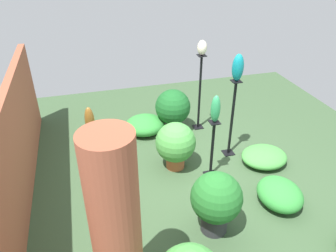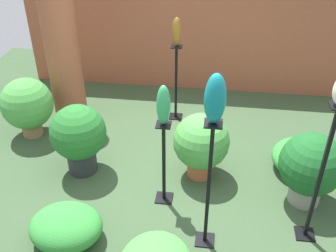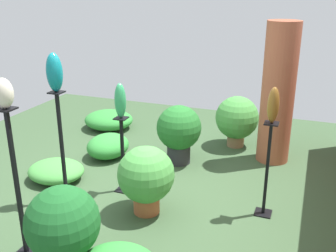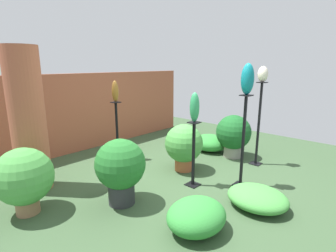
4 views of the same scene
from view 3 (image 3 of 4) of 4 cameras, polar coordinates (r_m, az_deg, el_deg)
ground_plane at (r=5.37m, az=-3.53°, el=-9.79°), size 8.00×8.00×0.00m
brick_pillar at (r=6.21m, az=15.65°, el=4.50°), size 0.50×0.50×2.17m
pedestal_ivory at (r=4.19m, az=-20.98°, el=-8.74°), size 0.20×0.20×1.59m
pedestal_bronze at (r=4.82m, az=14.14°, el=-6.75°), size 0.20×0.20×1.18m
pedestal_teal at (r=5.08m, az=-15.07°, el=-3.77°), size 0.20×0.20×1.46m
pedestal_jade at (r=5.28m, az=-6.57°, el=-4.66°), size 0.20×0.20×1.05m
art_vase_ivory at (r=3.85m, az=-22.78°, el=4.41°), size 0.17×0.18×0.28m
art_vase_bronze at (r=4.52m, az=15.03°, el=2.94°), size 0.13×0.13×0.41m
art_vase_teal at (r=4.78m, az=-16.15°, el=7.48°), size 0.19×0.19×0.46m
art_vase_jade at (r=5.00m, az=-6.92°, el=3.68°), size 0.14×0.15×0.45m
potted_plant_front_right at (r=6.80m, az=9.97°, el=1.08°), size 0.73×0.73×0.88m
potted_plant_front_left at (r=6.05m, az=1.59°, el=-0.63°), size 0.69×0.69×0.93m
potted_plant_near_pillar at (r=4.75m, az=-3.21°, el=-7.30°), size 0.69×0.69×0.86m
potted_plant_mid_left at (r=3.96m, az=-15.01°, el=-13.78°), size 0.72×0.72×0.89m
foliage_bed_east at (r=5.89m, az=-15.93°, el=-6.28°), size 0.72×0.82×0.27m
foliage_bed_west at (r=6.45m, az=-8.70°, el=-2.88°), size 0.76×0.66×0.37m
foliage_bed_center at (r=7.73m, az=-8.59°, el=0.89°), size 0.87×0.95×0.35m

